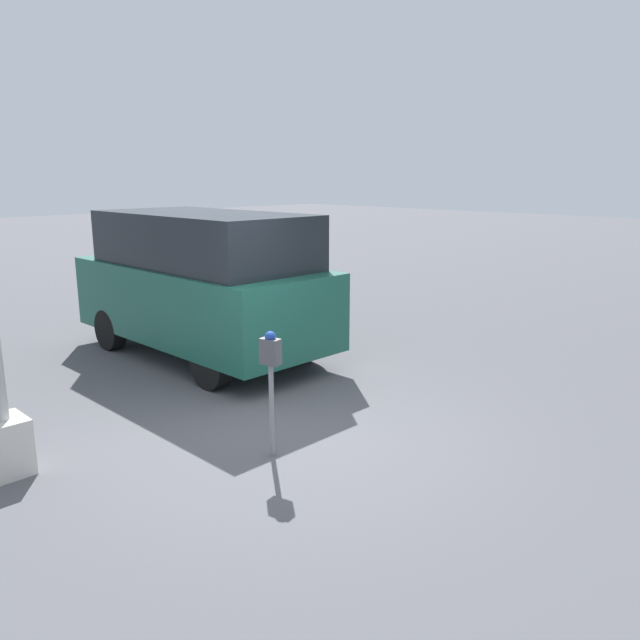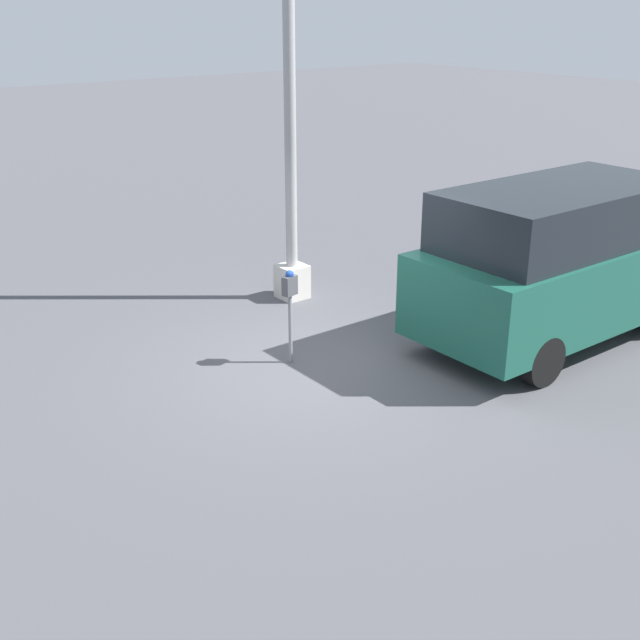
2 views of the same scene
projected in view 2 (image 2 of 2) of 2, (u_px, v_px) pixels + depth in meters
ground_plane at (322, 366)px, 10.68m from camera, size 80.00×80.00×0.00m
parking_meter_near at (290, 295)px, 10.45m from camera, size 0.22×0.15×1.30m
lamp_post at (291, 166)px, 12.37m from camera, size 0.44×0.44×6.00m
parked_van at (560, 260)px, 11.13m from camera, size 4.44×1.92×2.23m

